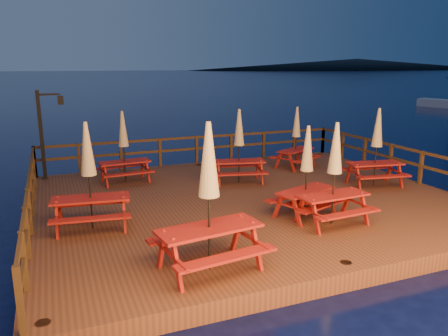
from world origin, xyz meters
The scene contains 14 objects.
ground centered at (0.00, 0.00, 0.00)m, with size 500.00×500.00×0.00m, color black.
deck centered at (0.00, 0.00, 0.20)m, with size 12.00×10.00×0.40m, color #4C2918.
deck_piles centered at (0.00, 0.00, -0.30)m, with size 11.44×9.44×1.40m.
railing centered at (0.00, 1.78, 1.16)m, with size 11.80×9.75×1.10m.
lamp_post centered at (-5.39, 4.55, 2.20)m, with size 0.85×0.18×3.00m.
headland_right centered at (185.00, 230.00, 3.50)m, with size 230.40×86.40×7.00m, color black.
picnic_table_0 centered at (4.34, -0.27, 1.70)m, with size 1.97×1.72×2.49m.
picnic_table_1 centered at (-2.61, -3.85, 1.88)m, with size 2.20×1.89×2.85m.
picnic_table_2 centered at (0.43, 1.72, 1.66)m, with size 1.98×1.76×2.43m.
picnic_table_3 centered at (3.29, 2.88, 1.59)m, with size 2.00×1.87×2.29m.
picnic_table_4 centered at (-4.50, -0.82, 1.73)m, with size 1.97×1.70×2.57m.
picnic_table_5 centered at (-3.07, 3.11, 1.62)m, with size 1.75×1.49×2.36m.
picnic_table_6 centered at (1.01, -2.68, 1.70)m, with size 1.84×1.55×2.51m.
picnic_table_7 centered at (0.69, -1.95, 1.62)m, with size 1.99×1.81×2.35m.
Camera 1 is at (-5.22, -11.13, 4.26)m, focal length 35.00 mm.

